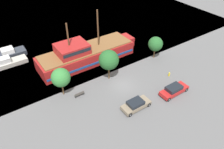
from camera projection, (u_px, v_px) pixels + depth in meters
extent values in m
plane|color=#5B5B5E|center=(122.00, 85.00, 36.82)|extent=(160.00, 160.00, 0.00)
plane|color=teal|center=(36.00, 7.00, 65.84)|extent=(80.00, 80.00, 0.00)
cube|color=#A31E1E|center=(87.00, 55.00, 41.85)|extent=(18.51, 5.54, 2.54)
cube|color=#234C93|center=(87.00, 57.00, 42.08)|extent=(18.14, 5.62, 0.45)
cube|color=#A31E1E|center=(127.00, 40.00, 46.03)|extent=(1.40, 3.05, 1.78)
cube|color=brown|center=(86.00, 49.00, 41.01)|extent=(17.77, 5.10, 0.25)
cube|color=#A31E1E|center=(72.00, 49.00, 39.16)|extent=(5.55, 4.43, 1.75)
cube|color=black|center=(72.00, 47.00, 39.00)|extent=(5.27, 4.49, 0.63)
cylinder|color=#4C331E|center=(98.00, 28.00, 40.09)|extent=(0.28, 0.28, 6.90)
cylinder|color=#4C331E|center=(68.00, 39.00, 37.71)|extent=(0.28, 0.28, 5.86)
cube|color=#B7B2A8|center=(6.00, 64.00, 41.00)|extent=(7.71, 2.12, 0.83)
cube|color=silver|center=(1.00, 61.00, 40.19)|extent=(3.08, 1.65, 1.01)
cube|color=black|center=(7.00, 59.00, 40.61)|extent=(0.12, 1.48, 0.81)
cube|color=#2D333D|center=(11.00, 54.00, 43.80)|extent=(5.77, 2.56, 0.94)
cube|color=silver|center=(7.00, 51.00, 43.07)|extent=(2.31, 2.00, 0.87)
cube|color=black|center=(11.00, 50.00, 43.38)|extent=(0.12, 1.79, 0.69)
cube|color=#B21E1E|center=(174.00, 91.00, 34.78)|extent=(4.95, 1.82, 0.63)
cube|color=black|center=(174.00, 88.00, 34.35)|extent=(2.57, 1.63, 0.59)
cylinder|color=black|center=(186.00, 90.00, 35.27)|extent=(0.69, 0.22, 0.69)
cylinder|color=gray|center=(186.00, 90.00, 35.27)|extent=(0.26, 0.25, 0.26)
cylinder|color=black|center=(178.00, 84.00, 36.35)|extent=(0.69, 0.22, 0.69)
cylinder|color=gray|center=(178.00, 84.00, 36.35)|extent=(0.26, 0.25, 0.26)
cylinder|color=black|center=(169.00, 99.00, 33.49)|extent=(0.69, 0.22, 0.69)
cylinder|color=gray|center=(169.00, 99.00, 33.49)|extent=(0.26, 0.25, 0.26)
cylinder|color=black|center=(161.00, 93.00, 34.56)|extent=(0.69, 0.22, 0.69)
cylinder|color=gray|center=(161.00, 93.00, 34.56)|extent=(0.26, 0.25, 0.26)
cube|color=#7F705B|center=(136.00, 105.00, 32.22)|extent=(4.47, 1.87, 0.58)
cube|color=black|center=(136.00, 103.00, 31.82)|extent=(2.32, 1.69, 0.54)
cylinder|color=black|center=(149.00, 105.00, 32.58)|extent=(0.67, 0.22, 0.67)
cylinder|color=gray|center=(149.00, 105.00, 32.58)|extent=(0.25, 0.25, 0.25)
cylinder|color=black|center=(141.00, 98.00, 33.69)|extent=(0.67, 0.22, 0.67)
cylinder|color=gray|center=(141.00, 98.00, 33.69)|extent=(0.25, 0.25, 0.25)
cylinder|color=black|center=(130.00, 115.00, 30.99)|extent=(0.67, 0.22, 0.67)
cylinder|color=gray|center=(130.00, 115.00, 30.99)|extent=(0.25, 0.25, 0.25)
cylinder|color=black|center=(123.00, 108.00, 32.11)|extent=(0.67, 0.22, 0.67)
cylinder|color=gray|center=(123.00, 108.00, 32.11)|extent=(0.25, 0.25, 0.25)
cylinder|color=yellow|center=(169.00, 75.00, 38.59)|extent=(0.22, 0.22, 0.56)
sphere|color=yellow|center=(169.00, 73.00, 38.37)|extent=(0.25, 0.25, 0.25)
cylinder|color=yellow|center=(168.00, 75.00, 38.50)|extent=(0.10, 0.09, 0.09)
cylinder|color=yellow|center=(170.00, 74.00, 38.65)|extent=(0.10, 0.09, 0.09)
cube|color=#4C4742|center=(79.00, 94.00, 34.36)|extent=(1.53, 0.45, 0.05)
cube|color=#4C4742|center=(80.00, 94.00, 34.10)|extent=(1.53, 0.06, 0.40)
cube|color=#2D2D2D|center=(75.00, 97.00, 34.18)|extent=(0.12, 0.36, 0.40)
cube|color=#2D2D2D|center=(83.00, 93.00, 34.81)|extent=(0.12, 0.36, 0.40)
cylinder|color=brown|center=(63.00, 89.00, 34.35)|extent=(0.24, 0.24, 2.09)
sphere|color=#337A38|center=(61.00, 77.00, 32.96)|extent=(2.96, 2.96, 2.96)
cylinder|color=brown|center=(109.00, 73.00, 37.48)|extent=(0.24, 0.24, 2.42)
sphere|color=#235B28|center=(109.00, 60.00, 35.88)|extent=(3.38, 3.38, 3.38)
cylinder|color=brown|center=(154.00, 53.00, 43.09)|extent=(0.24, 0.24, 1.84)
sphere|color=#235B28|center=(155.00, 44.00, 41.81)|extent=(2.81, 2.81, 2.81)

